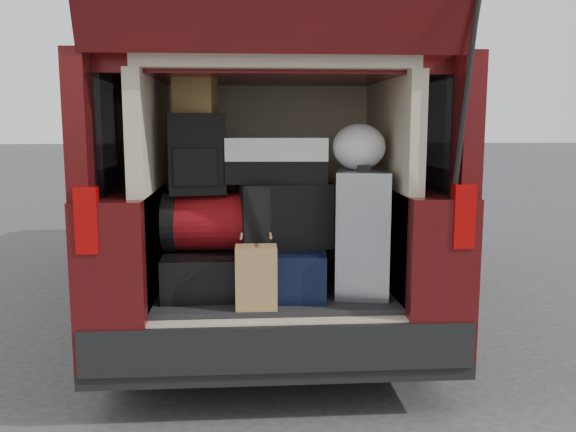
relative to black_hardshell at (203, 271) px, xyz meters
name	(u,v)px	position (x,y,z in m)	size (l,w,h in m)	color
ground	(276,397)	(0.39, -0.15, -0.66)	(80.00, 80.00, 0.00)	#323234
minivan	(264,190)	(0.39, 1.70, 0.25)	(1.90, 5.35, 2.77)	black
load_floor	(274,330)	(0.39, 0.12, -0.39)	(1.24, 1.05, 0.55)	black
black_hardshell	(203,271)	(0.00, 0.00, 0.00)	(0.40, 0.55, 0.22)	black
navy_hardshell	(283,269)	(0.43, -0.03, 0.01)	(0.45, 0.56, 0.24)	black
silver_roller	(363,231)	(0.86, -0.06, 0.22)	(0.27, 0.44, 0.66)	white
kraft_bag	(256,277)	(0.28, -0.33, 0.05)	(0.20, 0.13, 0.31)	#AB844D
red_duffel	(209,222)	(0.04, 0.02, 0.26)	(0.47, 0.31, 0.31)	#9A0E0E
black_soft_case	(284,215)	(0.44, 0.00, 0.30)	(0.48, 0.29, 0.34)	black
backpack	(196,154)	(-0.02, -0.01, 0.63)	(0.29, 0.18, 0.42)	black
twotone_duffel	(277,160)	(0.40, 0.03, 0.59)	(0.53, 0.27, 0.24)	white
grocery_sack_lower	(195,95)	(-0.02, 0.02, 0.93)	(0.21, 0.17, 0.19)	brown
plastic_bag_right	(359,147)	(0.83, -0.06, 0.67)	(0.28, 0.26, 0.24)	white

